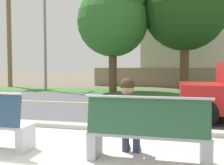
% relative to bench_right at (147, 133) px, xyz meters
% --- Properties ---
extents(ground_plane, '(140.00, 140.00, 0.00)m').
position_rel_bench_right_xyz_m(ground_plane, '(-1.42, 7.47, -0.45)').
color(ground_plane, '#665B4C').
extents(sidewalk_pavement, '(44.00, 3.60, 0.01)m').
position_rel_bench_right_xyz_m(sidewalk_pavement, '(-1.42, -0.13, -0.45)').
color(sidewalk_pavement, beige).
rests_on(sidewalk_pavement, ground_plane).
extents(curb_edge, '(44.00, 0.30, 0.11)m').
position_rel_bench_right_xyz_m(curb_edge, '(-1.42, 1.82, -0.40)').
color(curb_edge, '#ADA89E').
rests_on(curb_edge, ground_plane).
extents(street_asphalt, '(52.00, 8.00, 0.01)m').
position_rel_bench_right_xyz_m(street_asphalt, '(-1.42, 5.97, -0.45)').
color(street_asphalt, '#515156').
rests_on(street_asphalt, ground_plane).
extents(road_centre_line, '(48.00, 0.14, 0.01)m').
position_rel_bench_right_xyz_m(road_centre_line, '(-1.42, 5.97, -0.44)').
color(road_centre_line, '#E0CC4C').
rests_on(road_centre_line, ground_plane).
extents(far_verge_grass, '(48.00, 2.80, 0.02)m').
position_rel_bench_right_xyz_m(far_verge_grass, '(-1.42, 11.20, -0.45)').
color(far_verge_grass, '#38702D').
rests_on(far_verge_grass, ground_plane).
extents(bench_right, '(1.77, 0.48, 1.01)m').
position_rel_bench_right_xyz_m(bench_right, '(0.00, 0.00, 0.00)').
color(bench_right, '#9EA0A8').
rests_on(bench_right, ground_plane).
extents(seated_person_grey, '(0.52, 0.68, 1.25)m').
position_rel_bench_right_xyz_m(seated_person_grey, '(-0.31, 0.17, 0.22)').
color(seated_person_grey, '#333D56').
rests_on(seated_person_grey, ground_plane).
extents(streetlamp, '(0.24, 2.10, 6.55)m').
position_rel_bench_right_xyz_m(streetlamp, '(-7.37, 11.02, 3.32)').
color(streetlamp, gray).
rests_on(streetlamp, ground_plane).
extents(shade_tree_far_left, '(4.07, 4.07, 6.72)m').
position_rel_bench_right_xyz_m(shade_tree_far_left, '(-2.98, 10.75, 3.91)').
color(shade_tree_far_left, brown).
rests_on(shade_tree_far_left, ground_plane).
extents(shade_tree_left, '(4.74, 4.74, 7.82)m').
position_rel_bench_right_xyz_m(shade_tree_left, '(1.07, 11.51, 4.63)').
color(shade_tree_left, brown).
rests_on(shade_tree_left, ground_plane).
extents(garden_wall, '(13.00, 0.36, 1.40)m').
position_rel_bench_right_xyz_m(garden_wall, '(0.81, 15.68, 0.25)').
color(garden_wall, gray).
rests_on(garden_wall, ground_plane).
extents(house_across_street, '(11.77, 6.91, 6.97)m').
position_rel_bench_right_xyz_m(house_across_street, '(3.32, 18.88, 3.07)').
color(house_across_street, beige).
rests_on(house_across_street, ground_plane).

